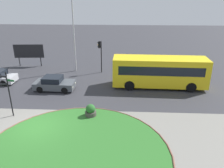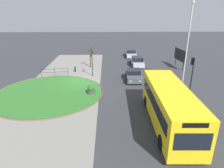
{
  "view_description": "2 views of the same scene",
  "coord_description": "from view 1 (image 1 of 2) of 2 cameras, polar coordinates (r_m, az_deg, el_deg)",
  "views": [
    {
      "loc": [
        6.11,
        -13.41,
        8.83
      ],
      "look_at": [
        5.18,
        4.42,
        1.72
      ],
      "focal_mm": 35.78,
      "sensor_mm": 36.0,
      "label": 1
    },
    {
      "loc": [
        23.16,
        3.52,
        8.49
      ],
      "look_at": [
        4.56,
        4.01,
        1.46
      ],
      "focal_mm": 31.54,
      "sensor_mm": 36.0,
      "label": 2
    }
  ],
  "objects": [
    {
      "name": "bus_yellow",
      "position": [
        23.11,
        12.04,
        3.13
      ],
      "size": [
        9.43,
        2.81,
        3.07
      ],
      "rotation": [
        0.0,
        0.0,
        -0.03
      ],
      "color": "yellow",
      "rests_on": "ground"
    },
    {
      "name": "grass_kerb_ring",
      "position": [
        14.08,
        -9.59,
        -17.19
      ],
      "size": [
        11.71,
        11.71,
        0.11
      ],
      "primitive_type": "torus",
      "color": "brown",
      "rests_on": "ground"
    },
    {
      "name": "grass_island",
      "position": [
        14.08,
        -9.59,
        -17.2
      ],
      "size": [
        11.4,
        11.4,
        0.1
      ],
      "primitive_type": "cylinder",
      "color": "#2D6B28",
      "rests_on": "ground"
    },
    {
      "name": "ground",
      "position": [
        17.18,
        -18.65,
        -10.49
      ],
      "size": [
        120.0,
        120.0,
        0.0
      ],
      "primitive_type": "plane",
      "color": "#333338"
    },
    {
      "name": "lamppost_tall",
      "position": [
        27.32,
        -9.78,
        13.4
      ],
      "size": [
        0.32,
        0.32,
        9.45
      ],
      "color": "#B7B7BC",
      "rests_on": "ground"
    },
    {
      "name": "signpost_directional",
      "position": [
        18.5,
        -24.89,
        -1.71
      ],
      "size": [
        1.22,
        0.31,
        3.66
      ],
      "color": "black",
      "rests_on": "ground"
    },
    {
      "name": "billboard_left",
      "position": [
        31.56,
        -20.48,
        7.78
      ],
      "size": [
        3.9,
        0.41,
        2.9
      ],
      "rotation": [
        0.0,
        0.0,
        0.07
      ],
      "color": "black",
      "rests_on": "ground"
    },
    {
      "name": "traffic_light_near",
      "position": [
        26.8,
        -3.07,
        8.69
      ],
      "size": [
        0.49,
        0.3,
        3.82
      ],
      "rotation": [
        0.0,
        0.0,
        3.31
      ],
      "color": "black",
      "rests_on": "ground"
    },
    {
      "name": "car_near_lane",
      "position": [
        22.97,
        -14.53,
        0.1
      ],
      "size": [
        4.0,
        1.99,
        1.37
      ],
      "rotation": [
        0.0,
        0.0,
        -0.03
      ],
      "color": "#474C51",
      "rests_on": "ground"
    },
    {
      "name": "planter_near_signpost",
      "position": [
        17.52,
        -5.48,
        -6.91
      ],
      "size": [
        0.87,
        0.87,
        1.03
      ],
      "color": "#47423D",
      "rests_on": "ground"
    },
    {
      "name": "sidewalk_paving",
      "position": [
        15.9,
        -20.8,
        -13.59
      ],
      "size": [
        32.0,
        8.66,
        0.02
      ],
      "primitive_type": "cube",
      "color": "gray",
      "rests_on": "ground"
    }
  ]
}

